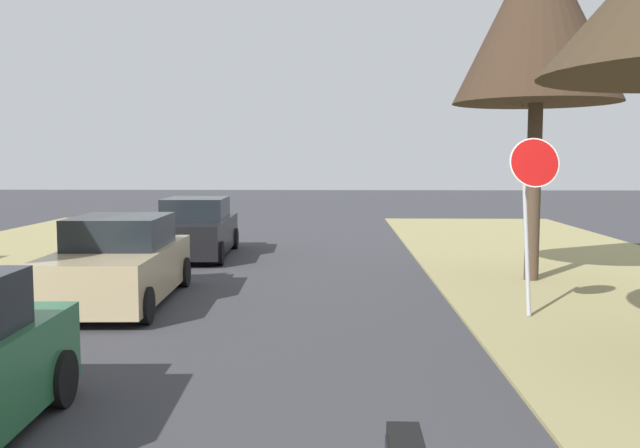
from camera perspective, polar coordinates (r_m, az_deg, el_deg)
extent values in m
cylinder|color=#9EA0A5|center=(11.99, 16.62, -1.90)|extent=(0.07, 0.57, 2.21)
cylinder|color=white|center=(11.59, 17.22, 4.84)|extent=(0.82, 0.25, 0.79)
cylinder|color=red|center=(11.59, 17.22, 4.84)|extent=(0.77, 0.25, 0.75)
cylinder|color=#463628|center=(15.33, 17.13, 2.49)|extent=(0.31, 0.31, 3.73)
cone|color=#38281C|center=(15.60, 17.51, 16.01)|extent=(3.46, 3.46, 3.57)
cylinder|color=#463628|center=(15.81, 17.74, 11.47)|extent=(0.88, 0.57, 1.26)
cylinder|color=#463628|center=(15.76, 16.74, 11.18)|extent=(0.89, 0.30, 1.08)
cylinder|color=#463628|center=(15.19, 15.82, 11.50)|extent=(0.37, 1.03, 1.12)
cylinder|color=black|center=(7.98, -20.61, -11.82)|extent=(0.22, 0.61, 0.60)
cube|color=tan|center=(13.13, -16.24, -3.73)|extent=(1.99, 4.47, 0.85)
cube|color=black|center=(13.25, -16.06, -0.57)|extent=(1.68, 2.08, 0.56)
cylinder|color=black|center=(11.39, -14.20, -6.53)|extent=(0.22, 0.61, 0.60)
cylinder|color=black|center=(11.92, -22.40, -6.24)|extent=(0.22, 0.61, 0.60)
cylinder|color=black|center=(14.57, -11.15, -3.90)|extent=(0.22, 0.61, 0.60)
cylinder|color=black|center=(14.98, -17.72, -3.80)|extent=(0.22, 0.61, 0.60)
cube|color=black|center=(19.02, -10.23, -0.87)|extent=(1.99, 4.47, 0.85)
cube|color=black|center=(19.17, -10.16, 1.30)|extent=(1.68, 2.08, 0.56)
cylinder|color=black|center=(17.30, -8.28, -2.41)|extent=(0.22, 0.61, 0.60)
cylinder|color=black|center=(17.62, -13.91, -2.37)|extent=(0.22, 0.61, 0.60)
cylinder|color=black|center=(20.55, -7.06, -1.18)|extent=(0.22, 0.61, 0.60)
cylinder|color=black|center=(20.82, -11.82, -1.17)|extent=(0.22, 0.61, 0.60)
cube|color=black|center=(4.66, 7.09, -17.74)|extent=(0.23, 0.56, 0.12)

